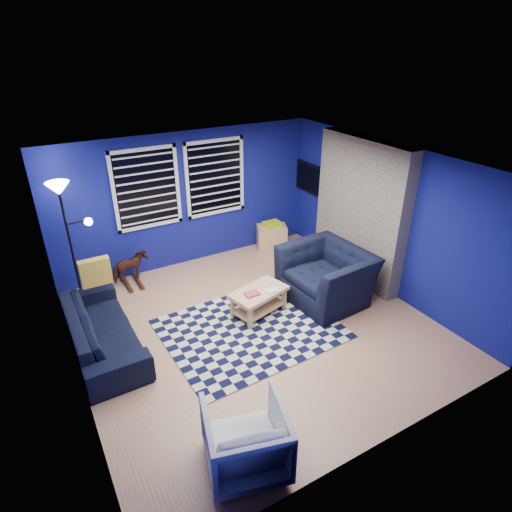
{
  "coord_description": "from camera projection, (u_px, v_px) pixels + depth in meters",
  "views": [
    {
      "loc": [
        -2.62,
        -4.6,
        3.97
      ],
      "look_at": [
        0.19,
        0.3,
        1.03
      ],
      "focal_mm": 30.0,
      "sensor_mm": 36.0,
      "label": 1
    }
  ],
  "objects": [
    {
      "name": "rug",
      "position": [
        250.0,
        329.0,
        6.46
      ],
      "size": [
        2.56,
        2.08,
        0.02
      ],
      "primitive_type": "cube",
      "rotation": [
        0.0,
        0.0,
        0.03
      ],
      "color": "black",
      "rests_on": "floor"
    },
    {
      "name": "floor_lamp",
      "position": [
        64.0,
        206.0,
        6.44
      ],
      "size": [
        0.55,
        0.34,
        2.04
      ],
      "color": "black",
      "rests_on": "floor"
    },
    {
      "name": "cabinet",
      "position": [
        272.0,
        236.0,
        8.82
      ],
      "size": [
        0.69,
        0.59,
        0.58
      ],
      "rotation": [
        0.0,
        0.0,
        -0.39
      ],
      "color": "tan",
      "rests_on": "floor"
    },
    {
      "name": "coffee_table",
      "position": [
        259.0,
        297.0,
        6.7
      ],
      "size": [
        0.99,
        0.72,
        0.45
      ],
      "rotation": [
        0.0,
        0.0,
        0.25
      ],
      "color": "tan",
      "rests_on": "rug"
    },
    {
      "name": "wall_back",
      "position": [
        188.0,
        200.0,
        7.88
      ],
      "size": [
        5.0,
        0.0,
        5.0
      ],
      "primitive_type": "plane",
      "rotation": [
        1.57,
        0.0,
        0.0
      ],
      "color": "navy",
      "rests_on": "floor"
    },
    {
      "name": "fireplace",
      "position": [
        359.0,
        214.0,
        7.4
      ],
      "size": [
        0.65,
        2.0,
        2.5
      ],
      "color": "gray",
      "rests_on": "floor"
    },
    {
      "name": "floor",
      "position": [
        255.0,
        326.0,
        6.53
      ],
      "size": [
        5.0,
        5.0,
        0.0
      ],
      "primitive_type": "plane",
      "color": "tan",
      "rests_on": "ground"
    },
    {
      "name": "wall_right",
      "position": [
        386.0,
        219.0,
        7.05
      ],
      "size": [
        0.0,
        5.0,
        5.0
      ],
      "primitive_type": "plane",
      "rotation": [
        1.57,
        0.0,
        -1.57
      ],
      "color": "navy",
      "rests_on": "floor"
    },
    {
      "name": "tv",
      "position": [
        312.0,
        179.0,
        8.5
      ],
      "size": [
        0.07,
        1.0,
        0.58
      ],
      "color": "black",
      "rests_on": "wall_right"
    },
    {
      "name": "window_right",
      "position": [
        215.0,
        178.0,
        7.93
      ],
      "size": [
        1.17,
        0.06,
        1.42
      ],
      "color": "black",
      "rests_on": "wall_back"
    },
    {
      "name": "throw_pillow",
      "position": [
        95.0,
        272.0,
        6.35
      ],
      "size": [
        0.44,
        0.13,
        0.42
      ],
      "primitive_type": "cube",
      "rotation": [
        0.0,
        0.0,
        -0.0
      ],
      "color": "gold",
      "rests_on": "sofa"
    },
    {
      "name": "ceiling",
      "position": [
        255.0,
        166.0,
        5.38
      ],
      "size": [
        5.0,
        5.0,
        0.0
      ],
      "primitive_type": "plane",
      "rotation": [
        3.14,
        0.0,
        0.0
      ],
      "color": "white",
      "rests_on": "wall_back"
    },
    {
      "name": "wall_left",
      "position": [
        64.0,
        304.0,
        4.85
      ],
      "size": [
        0.0,
        5.0,
        5.0
      ],
      "primitive_type": "plane",
      "rotation": [
        1.57,
        0.0,
        1.57
      ],
      "color": "navy",
      "rests_on": "floor"
    },
    {
      "name": "armchair_big",
      "position": [
        326.0,
        276.0,
        7.03
      ],
      "size": [
        1.43,
        1.27,
        0.88
      ],
      "primitive_type": "imported",
      "rotation": [
        0.0,
        0.0,
        -1.5
      ],
      "color": "black",
      "rests_on": "floor"
    },
    {
      "name": "sofa",
      "position": [
        102.0,
        329.0,
        5.96
      ],
      "size": [
        2.12,
        0.85,
        0.62
      ],
      "primitive_type": "imported",
      "rotation": [
        0.0,
        0.0,
        1.58
      ],
      "color": "black",
      "rests_on": "floor"
    },
    {
      "name": "window_left",
      "position": [
        147.0,
        189.0,
        7.36
      ],
      "size": [
        1.17,
        0.06,
        1.42
      ],
      "color": "black",
      "rests_on": "wall_back"
    },
    {
      "name": "rocking_horse",
      "position": [
        130.0,
        267.0,
        7.49
      ],
      "size": [
        0.43,
        0.68,
        0.53
      ],
      "primitive_type": "imported",
      "rotation": [
        0.0,
        0.0,
        1.82
      ],
      "color": "#422415",
      "rests_on": "floor"
    },
    {
      "name": "armchair_bent",
      "position": [
        246.0,
        438.0,
        4.28
      ],
      "size": [
        0.99,
        1.01,
        0.75
      ],
      "primitive_type": "imported",
      "rotation": [
        0.0,
        0.0,
        2.87
      ],
      "color": "gray",
      "rests_on": "floor"
    }
  ]
}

